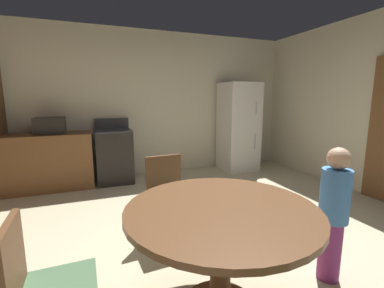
% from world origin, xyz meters
% --- Properties ---
extents(ground_plane, '(14.00, 14.00, 0.00)m').
position_xyz_m(ground_plane, '(0.00, 0.00, 0.00)').
color(ground_plane, beige).
extents(wall_back, '(6.07, 0.12, 2.70)m').
position_xyz_m(wall_back, '(0.00, 3.05, 1.35)').
color(wall_back, beige).
rests_on(wall_back, ground).
extents(kitchen_counter, '(1.70, 0.60, 0.90)m').
position_xyz_m(kitchen_counter, '(-1.88, 2.65, 0.45)').
color(kitchen_counter, brown).
rests_on(kitchen_counter, ground).
extents(oven_range, '(0.60, 0.60, 1.10)m').
position_xyz_m(oven_range, '(-0.68, 2.66, 0.47)').
color(oven_range, black).
rests_on(oven_range, ground).
extents(refrigerator, '(0.68, 0.68, 1.76)m').
position_xyz_m(refrigerator, '(1.76, 2.60, 0.88)').
color(refrigerator, white).
rests_on(refrigerator, ground).
extents(microwave, '(0.44, 0.32, 0.26)m').
position_xyz_m(microwave, '(-1.63, 2.65, 1.03)').
color(microwave, black).
rests_on(microwave, kitchen_counter).
extents(dining_table, '(1.26, 1.26, 0.76)m').
position_xyz_m(dining_table, '(-0.25, -0.58, 0.61)').
color(dining_table, brown).
rests_on(dining_table, ground).
extents(chair_west, '(0.41, 0.41, 0.87)m').
position_xyz_m(chair_west, '(-1.30, -0.62, 0.50)').
color(chair_west, brown).
rests_on(chair_west, ground).
extents(chair_north, '(0.43, 0.43, 0.87)m').
position_xyz_m(chair_north, '(-0.33, 0.46, 0.50)').
color(chair_north, brown).
rests_on(chair_north, ground).
extents(person_child, '(0.22, 0.22, 1.09)m').
position_xyz_m(person_child, '(0.73, -0.60, 0.58)').
color(person_child, '#8C337A').
rests_on(person_child, ground).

